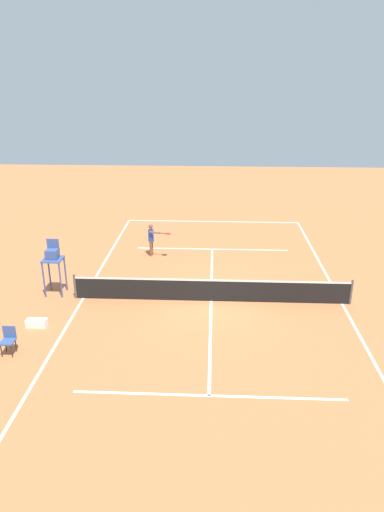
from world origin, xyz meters
TOP-DOWN VIEW (x-y plane):
  - ground_plane at (0.00, 0.00)m, footprint 60.00×60.00m
  - court_lines at (0.00, 0.00)m, footprint 10.81×22.33m
  - tennis_net at (0.00, 0.00)m, footprint 11.41×0.10m
  - player_serving at (3.07, -5.02)m, footprint 1.23×0.79m
  - tennis_ball at (2.26, -3.81)m, footprint 0.07×0.07m
  - umpire_chair at (6.60, -0.40)m, footprint 0.80×0.80m
  - courtside_chair_near at (6.72, 4.18)m, footprint 0.44×0.46m
  - equipment_bag at (6.45, 2.42)m, footprint 0.76×0.32m

SIDE VIEW (x-z plane):
  - ground_plane at x=0.00m, z-range 0.00..0.00m
  - court_lines at x=0.00m, z-range 0.00..0.01m
  - tennis_ball at x=2.26m, z-range 0.00..0.07m
  - equipment_bag at x=6.45m, z-range 0.00..0.30m
  - tennis_net at x=0.00m, z-range -0.04..1.03m
  - courtside_chair_near at x=6.72m, z-range 0.06..1.01m
  - player_serving at x=3.07m, z-range 0.16..1.85m
  - umpire_chair at x=6.60m, z-range 0.40..2.81m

